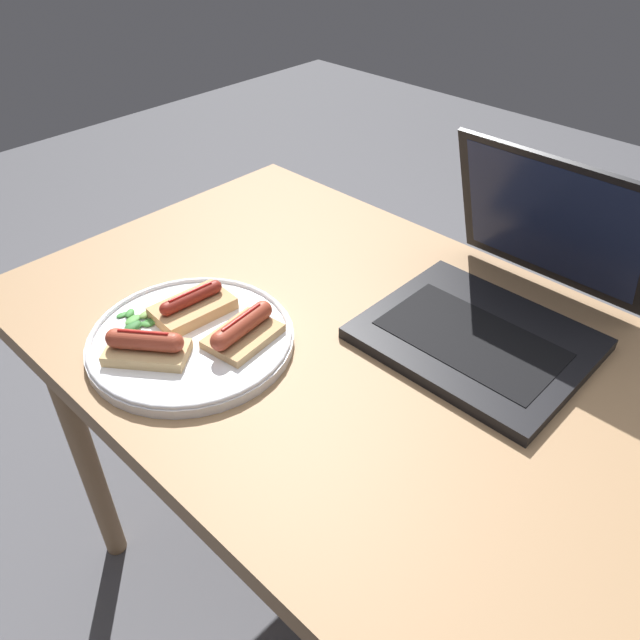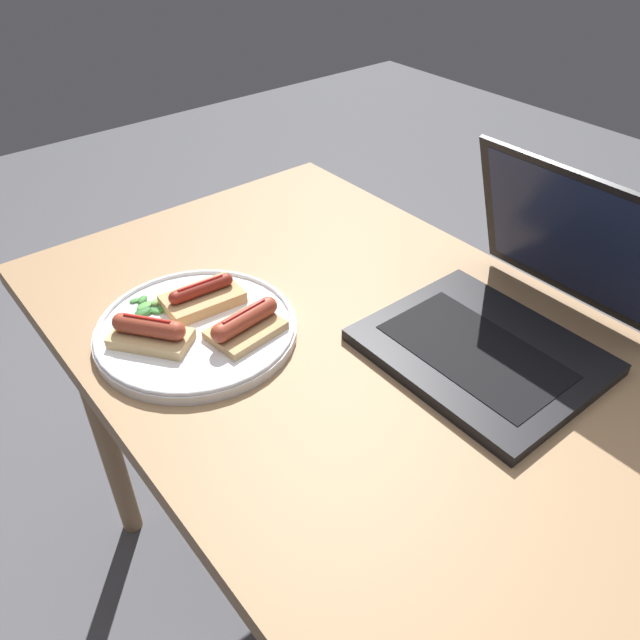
{
  "view_description": "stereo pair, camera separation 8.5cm",
  "coord_description": "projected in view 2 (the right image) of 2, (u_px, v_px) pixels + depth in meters",
  "views": [
    {
      "loc": [
        0.42,
        -0.54,
        1.32
      ],
      "look_at": [
        -0.05,
        -0.05,
        0.8
      ],
      "focal_mm": 35.0,
      "sensor_mm": 36.0,
      "label": 1
    },
    {
      "loc": [
        0.47,
        -0.48,
        1.32
      ],
      "look_at": [
        -0.05,
        -0.05,
        0.8
      ],
      "focal_mm": 35.0,
      "sensor_mm": 36.0,
      "label": 2
    }
  ],
  "objects": [
    {
      "name": "sausage_toast_middle",
      "position": [
        202.0,
        296.0,
        0.95
      ],
      "size": [
        0.08,
        0.12,
        0.04
      ],
      "rotation": [
        0.0,
        0.0,
        1.5
      ],
      "color": "tan",
      "rests_on": "plate"
    },
    {
      "name": "ground_plane",
      "position": [
        355.0,
        616.0,
        1.34
      ],
      "size": [
        6.0,
        6.0,
        0.0
      ],
      "primitive_type": "plane",
      "color": "#4C4C51"
    },
    {
      "name": "salad_pile",
      "position": [
        150.0,
        307.0,
        0.95
      ],
      "size": [
        0.07,
        0.08,
        0.01
      ],
      "color": "#2D662D",
      "rests_on": "plate"
    },
    {
      "name": "desk",
      "position": [
        370.0,
        396.0,
        0.93
      ],
      "size": [
        1.16,
        0.69,
        0.74
      ],
      "color": "#93704C",
      "rests_on": "ground_plane"
    },
    {
      "name": "sausage_toast_right",
      "position": [
        150.0,
        332.0,
        0.87
      ],
      "size": [
        0.12,
        0.11,
        0.05
      ],
      "rotation": [
        0.0,
        0.0,
        0.65
      ],
      "color": "tan",
      "rests_on": "plate"
    },
    {
      "name": "laptop",
      "position": [
        507.0,
        318.0,
        0.88
      ],
      "size": [
        0.31,
        0.34,
        0.25
      ],
      "color": "black",
      "rests_on": "desk"
    },
    {
      "name": "plate",
      "position": [
        196.0,
        329.0,
        0.92
      ],
      "size": [
        0.3,
        0.3,
        0.02
      ],
      "color": "silver",
      "rests_on": "desk"
    },
    {
      "name": "sausage_toast_left",
      "position": [
        245.0,
        324.0,
        0.89
      ],
      "size": [
        0.09,
        0.12,
        0.04
      ],
      "rotation": [
        0.0,
        0.0,
        1.69
      ],
      "color": "tan",
      "rests_on": "plate"
    }
  ]
}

